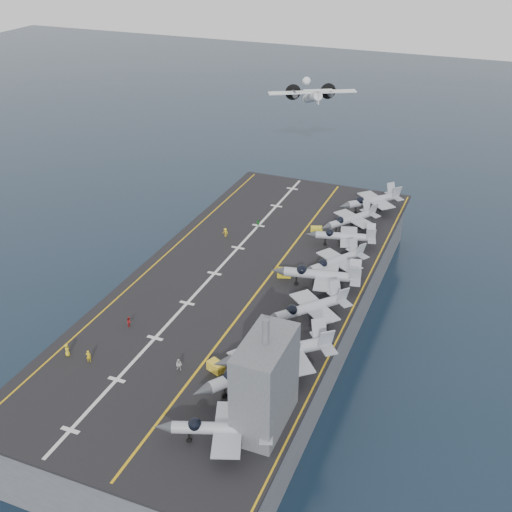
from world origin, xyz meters
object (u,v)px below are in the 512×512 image
at_px(island_superstructure, 265,373).
at_px(tow_cart_a, 216,366).
at_px(fighter_jet_0, 221,427).
at_px(transport_plane, 312,97).

relative_size(island_superstructure, tow_cart_a, 5.67).
xyz_separation_m(fighter_jet_0, tow_cart_a, (-6.27, 11.70, -1.70)).
distance_m(island_superstructure, transport_plane, 92.87).
bearing_deg(transport_plane, island_superstructure, -75.40).
bearing_deg(island_superstructure, transport_plane, 104.60).
bearing_deg(fighter_jet_0, transport_plane, 101.89).
bearing_deg(tow_cart_a, transport_plane, 99.35).
distance_m(island_superstructure, fighter_jet_0, 7.92).
relative_size(island_superstructure, fighter_jet_0, 0.94).
relative_size(fighter_jet_0, tow_cart_a, 6.06).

